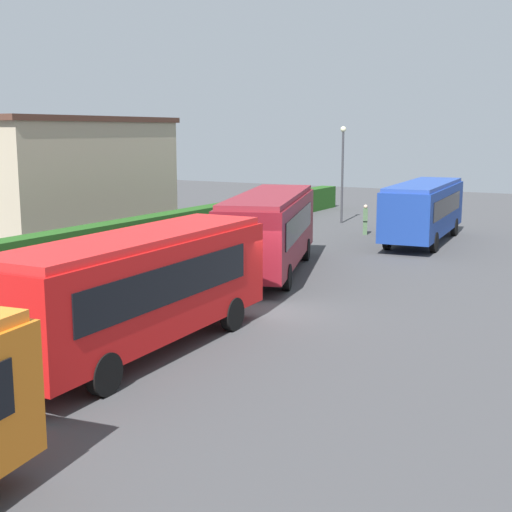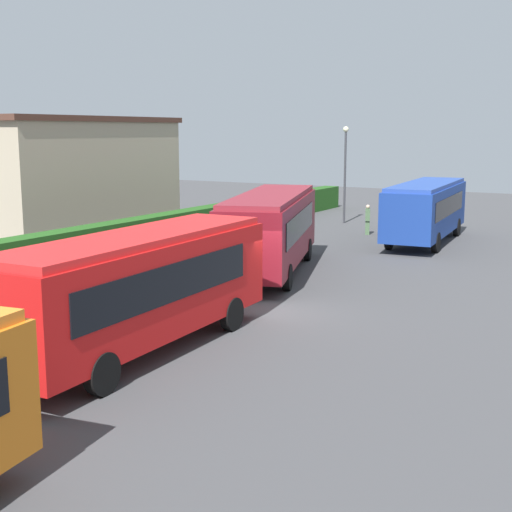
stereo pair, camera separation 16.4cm
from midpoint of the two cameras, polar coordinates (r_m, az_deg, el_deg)
ground_plane at (r=23.54m, az=0.59°, el=-4.38°), size 99.33×99.33×0.00m
bus_red at (r=18.99m, az=-9.06°, el=-2.30°), size 9.74×2.81×3.21m
bus_maroon at (r=29.35m, az=1.34°, el=2.29°), size 10.47×5.71×3.31m
bus_blue at (r=38.54m, az=13.63°, el=3.76°), size 10.08×3.34×3.16m
person_left at (r=18.58m, az=-17.80°, el=-5.67°), size 0.51×0.49×1.87m
person_center at (r=28.04m, az=-6.93°, el=0.02°), size 0.45×0.36×1.89m
person_right at (r=40.87m, az=9.07°, el=2.97°), size 0.45×0.38×1.72m
hedge_row at (r=30.21m, az=-18.02°, el=-0.08°), size 61.66×1.17×1.62m
depot_building at (r=40.65m, az=-14.23°, el=6.16°), size 12.87×5.43×6.62m
lamppost at (r=45.61m, az=7.28°, el=7.35°), size 0.36×0.36×6.12m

